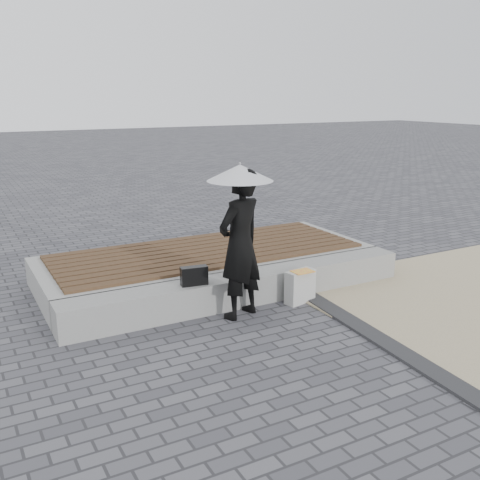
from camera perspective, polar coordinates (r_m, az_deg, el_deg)
name	(u,v)px	position (r m, az deg, el deg)	size (l,w,h in m)	color
ground	(314,348)	(6.32, 7.64, -10.96)	(80.00, 80.00, 0.00)	#525157
edging_band	(396,349)	(6.42, 15.85, -10.83)	(0.25, 5.20, 0.04)	#2B2B2D
seating_ledge	(245,288)	(7.49, 0.48, -4.96)	(5.00, 0.45, 0.40)	gray
timber_platform	(207,264)	(8.50, -3.43, -2.54)	(5.00, 2.00, 0.40)	gray
timber_decking	(207,251)	(8.44, -3.46, -1.11)	(4.60, 1.80, 0.04)	#4E3221
woman	(240,244)	(6.80, 0.00, -0.47)	(0.69, 0.45, 1.89)	black
parasol	(240,173)	(6.62, 0.00, 6.97)	(0.80, 0.80, 1.03)	#B6B7BB
handbag	(194,276)	(6.99, -4.76, -3.71)	(0.34, 0.12, 0.24)	black
canvas_tote	(300,286)	(7.51, 6.22, -4.80)	(0.43, 0.18, 0.45)	#B9B9B4
magazine	(303,271)	(7.39, 6.49, -3.23)	(0.28, 0.21, 0.01)	#FB5138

